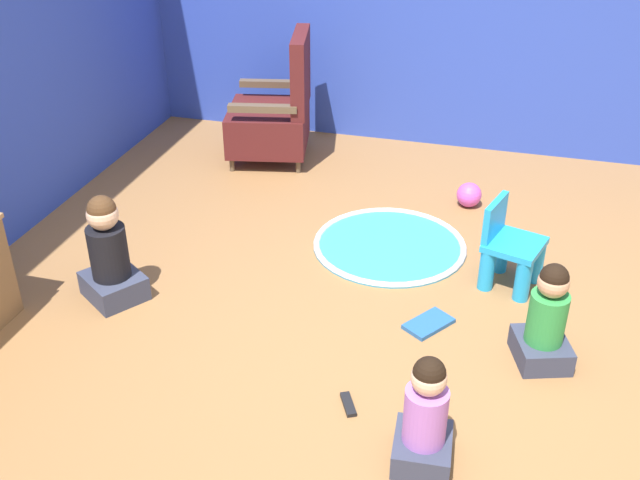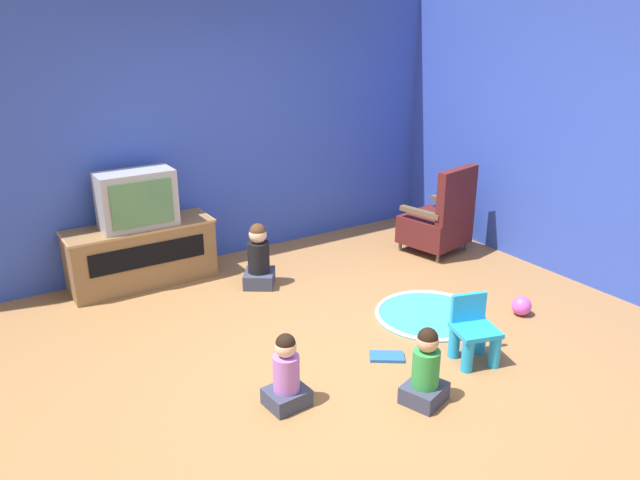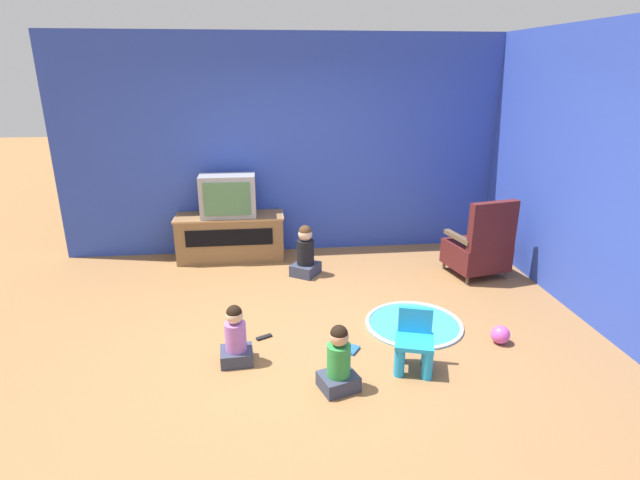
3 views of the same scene
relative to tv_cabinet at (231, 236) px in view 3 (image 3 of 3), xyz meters
name	(u,v)px [view 3 (image 3 of 3)]	position (x,y,z in m)	size (l,w,h in m)	color
ground_plane	(313,334)	(0.86, -2.08, -0.30)	(30.00, 30.00, 0.00)	olive
wall_back	(287,147)	(0.77, 0.31, 1.09)	(5.81, 0.12, 2.80)	#2D47B2
wall_right	(634,188)	(3.62, -2.35, 1.09)	(0.12, 5.46, 2.80)	#2D47B2
tv_cabinet	(231,236)	(0.00, 0.00, 0.00)	(1.37, 0.48, 0.59)	brown
television	(228,196)	(0.00, -0.04, 0.55)	(0.69, 0.35, 0.53)	#939399
black_armchair	(479,248)	(2.96, -0.92, 0.05)	(0.73, 0.70, 0.96)	brown
yellow_kid_chair	(414,346)	(1.63, -2.74, -0.10)	(0.38, 0.37, 0.50)	#1E99DB
play_mat	(414,324)	(1.86, -2.02, -0.29)	(0.95, 0.95, 0.04)	teal
child_watching_left	(236,338)	(0.17, -2.48, -0.07)	(0.29, 0.26, 0.53)	#33384C
child_watching_center	(305,254)	(0.92, -0.65, -0.04)	(0.41, 0.42, 0.62)	#33384C
child_watching_right	(339,362)	(0.98, -2.94, -0.07)	(0.34, 0.32, 0.55)	#33384C
toy_ball	(500,335)	(2.54, -2.43, -0.22)	(0.17, 0.17, 0.17)	#CC4CB2
book	(344,347)	(1.11, -2.37, -0.29)	(0.30, 0.27, 0.02)	#235699
remote_control	(264,337)	(0.40, -2.11, -0.29)	(0.15, 0.11, 0.02)	black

